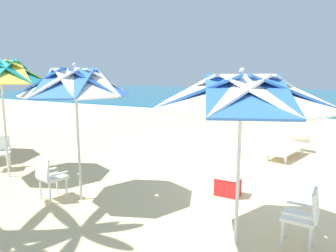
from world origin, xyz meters
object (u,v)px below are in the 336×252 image
Objects in this scene: beach_umbrella_0 at (241,93)px; cooler_box at (228,186)px; beach_umbrella_2 at (0,73)px; sun_lounger_1 at (288,147)px; plastic_chair_2 at (1,151)px; beach_umbrella_1 at (76,84)px; plastic_chair_0 at (304,214)px; plastic_chair_1 at (49,175)px.

cooler_box is at bearing 111.53° from beach_umbrella_0.
beach_umbrella_0 is at bearing -68.47° from cooler_box.
sun_lounger_1 is at bearing 43.21° from beach_umbrella_2.
beach_umbrella_1 is at bearing -7.71° from plastic_chair_2.
plastic_chair_0 is 2.04m from cooler_box.
sun_lounger_1 is (5.57, 5.24, -2.16)m from beach_umbrella_2.
beach_umbrella_2 reaches higher than plastic_chair_2.
cooler_box is (-1.52, 1.33, -0.30)m from plastic_chair_0.
beach_umbrella_1 is 5.26× the size of cooler_box.
plastic_chair_2 is 8.01m from sun_lounger_1.
sun_lounger_1 is at bearing 60.37° from beach_umbrella_1.
plastic_chair_2 is (-3.20, 0.43, -1.75)m from beach_umbrella_1.
plastic_chair_1 is 3.52m from cooler_box.
beach_umbrella_1 reaches higher than beach_umbrella_0.
plastic_chair_1 is (-0.50, -0.30, -1.75)m from beach_umbrella_1.
sun_lounger_1 is (6.27, 4.97, -0.22)m from plastic_chair_2.
plastic_chair_1 is 2.79m from plastic_chair_2.
cooler_box is at bearing 33.28° from beach_umbrella_1.
beach_umbrella_2 is at bearing 176.17° from beach_umbrella_1.
plastic_chair_2 is at bearing 159.12° from beach_umbrella_2.
beach_umbrella_0 is 0.88× the size of beach_umbrella_2.
plastic_chair_0 is at bearing 3.90° from beach_umbrella_1.
beach_umbrella_0 is 2.69m from cooler_box.
plastic_chair_1 is at bearing -148.88° from beach_umbrella_1.
beach_umbrella_0 is 0.95× the size of beach_umbrella_1.
beach_umbrella_1 is (-3.12, 0.11, 0.07)m from beach_umbrella_0.
beach_umbrella_2 is (-6.46, -0.10, 1.94)m from plastic_chair_0.
plastic_chair_1 is at bearing -122.07° from sun_lounger_1.
beach_umbrella_0 is at bearing 3.10° from plastic_chair_1.
beach_umbrella_2 is (-2.50, 0.17, 0.20)m from beach_umbrella_1.
cooler_box is at bearing -99.44° from sun_lounger_1.
beach_umbrella_0 reaches higher than plastic_chair_1.
sun_lounger_1 is at bearing 57.93° from plastic_chair_1.
plastic_chair_2 is at bearing 175.11° from beach_umbrella_0.
sun_lounger_1 is at bearing 90.44° from beach_umbrella_0.
plastic_chair_0 is 4.34m from beach_umbrella_1.
sun_lounger_1 is (-0.04, 5.51, -1.89)m from beach_umbrella_0.
cooler_box is at bearing 138.79° from plastic_chair_0.
plastic_chair_1 is at bearing -15.26° from plastic_chair_2.
cooler_box is (5.64, 1.17, -0.30)m from plastic_chair_2.
cooler_box is at bearing 16.19° from beach_umbrella_2.
plastic_chair_2 is 5.77m from cooler_box.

